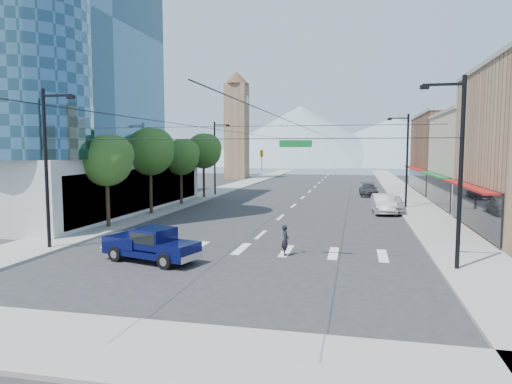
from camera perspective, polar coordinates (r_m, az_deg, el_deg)
ground at (r=24.78m, az=-2.26°, el=-7.89°), size 160.00×160.00×0.00m
sidewalk_left at (r=66.11m, az=-3.51°, el=0.50°), size 4.00×120.00×0.15m
sidewalk_right at (r=63.84m, az=17.68°, el=0.08°), size 4.00×120.00×0.15m
sidewalk_cross at (r=14.05m, az=-15.49°, el=-18.34°), size 28.00×4.00×0.15m
office_tower at (r=50.09m, az=-29.19°, el=14.79°), size 29.50×27.00×30.00m
shop_mid at (r=49.32m, az=28.83°, el=3.33°), size 12.00×14.00×9.00m
shop_far at (r=64.82m, az=24.88°, el=4.27°), size 12.00×18.00×10.00m
clock_tower at (r=88.42m, az=-2.42°, el=8.58°), size 4.80×4.80×20.40m
mountain_left at (r=174.69m, az=5.55°, el=7.09°), size 80.00×80.00×22.00m
mountain_right at (r=183.87m, az=16.89°, el=6.17°), size 90.00×90.00×18.00m
tree_near at (r=34.10m, az=-17.91°, el=3.95°), size 3.65×3.64×6.71m
tree_midnear at (r=40.29m, az=-12.89°, el=5.11°), size 4.09×4.09×7.52m
tree_midfar at (r=46.72m, az=-9.19°, el=4.46°), size 3.65×3.64×6.71m
tree_far at (r=53.28m, az=-6.41°, el=5.24°), size 4.09×4.09×7.52m
signal_rig at (r=23.13m, az=-2.48°, el=2.80°), size 21.80×0.20×9.00m
lamp_pole_nw at (r=55.92m, az=-5.05°, el=4.59°), size 2.00×0.25×9.00m
lamp_pole_ne at (r=45.55m, az=18.21°, el=4.17°), size 2.00×0.25×9.00m
pickup_truck at (r=23.82m, az=-13.00°, el=-6.33°), size 5.43×3.16×1.74m
pedestrian at (r=24.52m, az=3.68°, el=-6.03°), size 0.51×0.68×1.68m
parked_car_near at (r=42.50m, az=16.78°, el=-1.45°), size 1.94×4.74×1.61m
parked_car_mid at (r=42.07m, az=15.65°, el=-1.43°), size 2.13×5.25×1.70m
parked_car_far at (r=57.42m, az=13.87°, el=0.28°), size 2.29×5.23×1.50m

